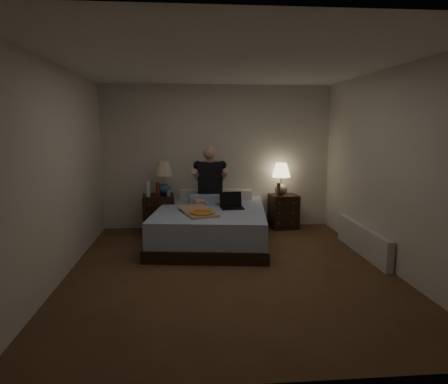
{
  "coord_description": "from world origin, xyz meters",
  "views": [
    {
      "loc": [
        -0.49,
        -4.76,
        1.78
      ],
      "look_at": [
        0.0,
        0.9,
        0.85
      ],
      "focal_mm": 32.0,
      "sensor_mm": 36.0,
      "label": 1
    }
  ],
  "objects": [
    {
      "name": "pizza_box",
      "position": [
        -0.33,
        0.73,
        0.58
      ],
      "size": [
        0.6,
        0.84,
        0.08
      ],
      "primitive_type": null,
      "rotation": [
        0.0,
        0.0,
        0.29
      ],
      "color": "tan",
      "rests_on": "bed"
    },
    {
      "name": "nightstand_right",
      "position": [
        1.16,
        2.05,
        0.3
      ],
      "size": [
        0.51,
        0.47,
        0.59
      ],
      "primitive_type": "cube",
      "rotation": [
        0.0,
        0.0,
        0.13
      ],
      "color": "black",
      "rests_on": "floor"
    },
    {
      "name": "lamp_left",
      "position": [
        -0.92,
        1.86,
        0.94
      ],
      "size": [
        0.35,
        0.35,
        0.56
      ],
      "primitive_type": null,
      "rotation": [
        0.0,
        0.0,
        0.09
      ],
      "color": "#254B8B",
      "rests_on": "nightstand_left"
    },
    {
      "name": "wall_front",
      "position": [
        0.0,
        -2.25,
        1.25
      ],
      "size": [
        4.0,
        0.0,
        2.5
      ],
      "primitive_type": "cube",
      "rotation": [
        -1.57,
        0.0,
        0.0
      ],
      "color": "white",
      "rests_on": "ground"
    },
    {
      "name": "floor",
      "position": [
        0.0,
        0.0,
        0.0
      ],
      "size": [
        4.0,
        4.5,
        0.0
      ],
      "primitive_type": "cube",
      "color": "brown",
      "rests_on": "ground"
    },
    {
      "name": "bed",
      "position": [
        -0.17,
        1.3,
        0.27
      ],
      "size": [
        1.9,
        2.36,
        0.54
      ],
      "primitive_type": "cube",
      "rotation": [
        0.0,
        0.0,
        -0.13
      ],
      "color": "#5771AE",
      "rests_on": "floor"
    },
    {
      "name": "water_bottle",
      "position": [
        -1.17,
        1.71,
        0.79
      ],
      "size": [
        0.07,
        0.07,
        0.25
      ],
      "primitive_type": "cylinder",
      "color": "silver",
      "rests_on": "nightstand_left"
    },
    {
      "name": "wall_right",
      "position": [
        2.0,
        0.0,
        1.25
      ],
      "size": [
        0.0,
        4.5,
        2.5
      ],
      "primitive_type": "cube",
      "rotation": [
        1.57,
        0.0,
        -1.57
      ],
      "color": "white",
      "rests_on": "ground"
    },
    {
      "name": "wall_left",
      "position": [
        -2.0,
        0.0,
        1.25
      ],
      "size": [
        0.0,
        4.5,
        2.5
      ],
      "primitive_type": "cube",
      "rotation": [
        1.57,
        0.0,
        1.57
      ],
      "color": "white",
      "rests_on": "ground"
    },
    {
      "name": "beer_bottle_left",
      "position": [
        -1.01,
        1.68,
        0.78
      ],
      "size": [
        0.06,
        0.06,
        0.23
      ],
      "primitive_type": "cylinder",
      "color": "#601C0D",
      "rests_on": "nightstand_left"
    },
    {
      "name": "ceiling",
      "position": [
        0.0,
        0.0,
        2.5
      ],
      "size": [
        4.0,
        4.5,
        0.0
      ],
      "primitive_type": "cube",
      "rotation": [
        3.14,
        0.0,
        0.0
      ],
      "color": "white",
      "rests_on": "ground"
    },
    {
      "name": "radiator",
      "position": [
        1.93,
        0.49,
        0.2
      ],
      "size": [
        0.1,
        1.6,
        0.4
      ],
      "primitive_type": "cube",
      "color": "silver",
      "rests_on": "floor"
    },
    {
      "name": "laptop",
      "position": [
        0.15,
        1.2,
        0.66
      ],
      "size": [
        0.37,
        0.31,
        0.24
      ],
      "primitive_type": null,
      "rotation": [
        0.0,
        0.0,
        0.1
      ],
      "color": "black",
      "rests_on": "bed"
    },
    {
      "name": "lamp_right",
      "position": [
        1.1,
        2.05,
        0.87
      ],
      "size": [
        0.4,
        0.4,
        0.56
      ],
      "primitive_type": null,
      "rotation": [
        0.0,
        0.0,
        -0.3
      ],
      "color": "gray",
      "rests_on": "nightstand_right"
    },
    {
      "name": "soda_can",
      "position": [
        -0.84,
        1.7,
        0.71
      ],
      "size": [
        0.07,
        0.07,
        0.1
      ],
      "primitive_type": "cylinder",
      "color": "silver",
      "rests_on": "nightstand_left"
    },
    {
      "name": "beer_bottle_right",
      "position": [
        1.04,
        1.93,
        0.71
      ],
      "size": [
        0.06,
        0.06,
        0.23
      ],
      "primitive_type": "cylinder",
      "color": "#62300E",
      "rests_on": "nightstand_right"
    },
    {
      "name": "person",
      "position": [
        -0.16,
        1.68,
        1.01
      ],
      "size": [
        0.67,
        0.53,
        0.93
      ],
      "primitive_type": null,
      "rotation": [
        0.0,
        0.0,
        -0.02
      ],
      "color": "black",
      "rests_on": "bed"
    },
    {
      "name": "wall_back",
      "position": [
        0.0,
        2.25,
        1.25
      ],
      "size": [
        4.0,
        0.0,
        2.5
      ],
      "primitive_type": "cube",
      "rotation": [
        1.57,
        0.0,
        0.0
      ],
      "color": "white",
      "rests_on": "ground"
    },
    {
      "name": "nightstand_left",
      "position": [
        -1.02,
        1.82,
        0.33
      ],
      "size": [
        0.54,
        0.5,
        0.66
      ],
      "primitive_type": "cube",
      "rotation": [
        0.0,
        0.0,
        0.07
      ],
      "color": "black",
      "rests_on": "floor"
    }
  ]
}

